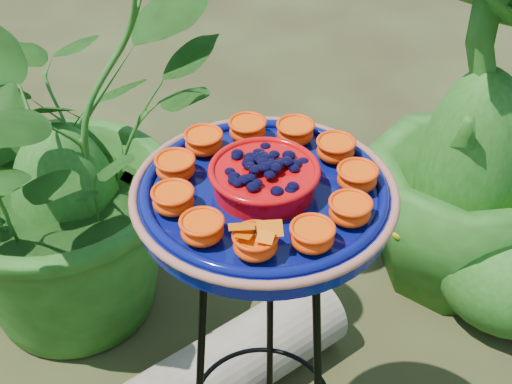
% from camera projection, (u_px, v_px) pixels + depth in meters
% --- Properties ---
extents(tripod_stand, '(0.30, 0.31, 0.79)m').
position_uv_depth(tripod_stand, '(263.00, 337.00, 1.33)').
color(tripod_stand, black).
rests_on(tripod_stand, ground).
extents(feeder_dish, '(0.42, 0.42, 0.09)m').
position_uv_depth(feeder_dish, '(264.00, 191.00, 1.11)').
color(feeder_dish, '#070D54').
rests_on(feeder_dish, tripod_stand).
extents(driftwood_log, '(0.53, 0.53, 0.19)m').
position_uv_depth(driftwood_log, '(239.00, 360.00, 1.77)').
color(driftwood_log, tan).
rests_on(driftwood_log, ground).
extents(shrub_back_left, '(1.17, 1.21, 1.03)m').
position_uv_depth(shrub_back_left, '(55.00, 145.00, 1.76)').
color(shrub_back_left, '#204813').
rests_on(shrub_back_left, ground).
extents(shrub_back_right, '(0.78, 0.78, 0.98)m').
position_uv_depth(shrub_back_right, '(478.00, 132.00, 1.84)').
color(shrub_back_right, '#204813').
rests_on(shrub_back_right, ground).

